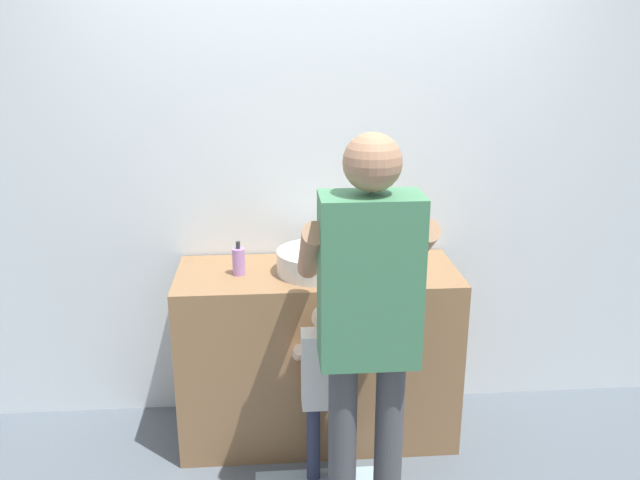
{
  "coord_description": "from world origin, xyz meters",
  "views": [
    {
      "loc": [
        -0.22,
        -2.68,
        2.02
      ],
      "look_at": [
        0.0,
        0.15,
        1.1
      ],
      "focal_mm": 37.11,
      "sensor_mm": 36.0,
      "label": 1
    }
  ],
  "objects_px": {
    "adult_parent": "(368,304)",
    "child_toddler": "(324,379)",
    "toothbrush_cup": "(401,254)",
    "soap_bottle": "(239,261)"
  },
  "relations": [
    {
      "from": "toothbrush_cup",
      "to": "adult_parent",
      "type": "relative_size",
      "value": 0.12
    },
    {
      "from": "toothbrush_cup",
      "to": "adult_parent",
      "type": "xyz_separation_m",
      "value": [
        -0.27,
        -0.72,
        0.05
      ]
    },
    {
      "from": "toothbrush_cup",
      "to": "child_toddler",
      "type": "bearing_deg",
      "value": -132.08
    },
    {
      "from": "adult_parent",
      "to": "child_toddler",
      "type": "bearing_deg",
      "value": 119.63
    },
    {
      "from": "child_toddler",
      "to": "adult_parent",
      "type": "distance_m",
      "value": 0.55
    },
    {
      "from": "child_toddler",
      "to": "adult_parent",
      "type": "relative_size",
      "value": 0.53
    },
    {
      "from": "soap_bottle",
      "to": "child_toddler",
      "type": "bearing_deg",
      "value": -45.48
    },
    {
      "from": "toothbrush_cup",
      "to": "soap_bottle",
      "type": "bearing_deg",
      "value": -174.13
    },
    {
      "from": "child_toddler",
      "to": "adult_parent",
      "type": "bearing_deg",
      "value": -60.37
    },
    {
      "from": "soap_bottle",
      "to": "adult_parent",
      "type": "distance_m",
      "value": 0.83
    }
  ]
}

